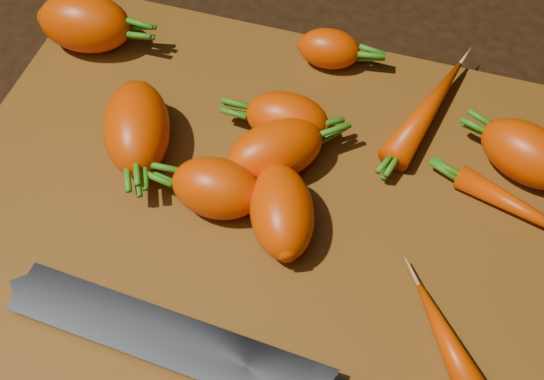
% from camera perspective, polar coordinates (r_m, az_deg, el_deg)
% --- Properties ---
extents(ground, '(2.00, 2.00, 0.01)m').
position_cam_1_polar(ground, '(0.59, -0.29, -2.77)').
color(ground, black).
extents(cutting_board, '(0.50, 0.40, 0.01)m').
position_cam_1_polar(cutting_board, '(0.58, -0.29, -2.17)').
color(cutting_board, brown).
rests_on(cutting_board, ground).
extents(carrot_0, '(0.09, 0.06, 0.05)m').
position_cam_1_polar(carrot_0, '(0.70, -13.92, 12.14)').
color(carrot_0, '#D33900').
rests_on(carrot_0, cutting_board).
extents(carrot_1, '(0.07, 0.05, 0.05)m').
position_cam_1_polar(carrot_1, '(0.56, -4.22, 0.14)').
color(carrot_1, '#D33900').
rests_on(carrot_1, cutting_board).
extents(carrot_2, '(0.08, 0.10, 0.05)m').
position_cam_1_polar(carrot_2, '(0.60, -10.15, 4.66)').
color(carrot_2, '#D33900').
rests_on(carrot_2, cutting_board).
extents(carrot_3, '(0.07, 0.09, 0.05)m').
position_cam_1_polar(carrot_3, '(0.55, 0.75, -1.64)').
color(carrot_3, '#D33900').
rests_on(carrot_3, cutting_board).
extents(carrot_4, '(0.07, 0.04, 0.04)m').
position_cam_1_polar(carrot_4, '(0.60, 1.14, 5.41)').
color(carrot_4, '#D33900').
rests_on(carrot_4, cutting_board).
extents(carrot_5, '(0.06, 0.04, 0.04)m').
position_cam_1_polar(carrot_5, '(0.67, 4.33, 10.56)').
color(carrot_5, '#D33900').
rests_on(carrot_5, cutting_board).
extents(carrot_6, '(0.09, 0.07, 0.05)m').
position_cam_1_polar(carrot_6, '(0.61, 18.68, 2.61)').
color(carrot_6, '#D33900').
rests_on(carrot_6, cutting_board).
extents(carrot_7, '(0.06, 0.13, 0.03)m').
position_cam_1_polar(carrot_7, '(0.64, 11.65, 5.96)').
color(carrot_7, '#D33900').
rests_on(carrot_7, cutting_board).
extents(carrot_8, '(0.11, 0.05, 0.02)m').
position_cam_1_polar(carrot_8, '(0.59, 18.49, -1.51)').
color(carrot_8, '#D33900').
rests_on(carrot_8, cutting_board).
extents(carrot_9, '(0.07, 0.09, 0.02)m').
position_cam_1_polar(carrot_9, '(0.52, 13.21, -11.34)').
color(carrot_9, '#D33900').
rests_on(carrot_9, cutting_board).
extents(carrot_10, '(0.09, 0.09, 0.05)m').
position_cam_1_polar(carrot_10, '(0.58, 0.22, 2.95)').
color(carrot_10, '#D33900').
rests_on(carrot_10, cutting_board).
extents(knife, '(0.35, 0.05, 0.02)m').
position_cam_1_polar(knife, '(0.51, -6.34, -11.59)').
color(knife, gray).
rests_on(knife, cutting_board).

